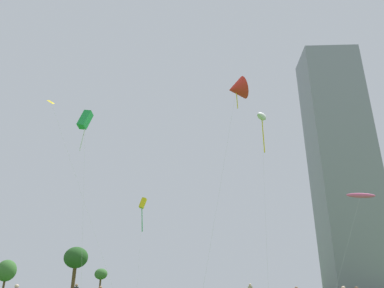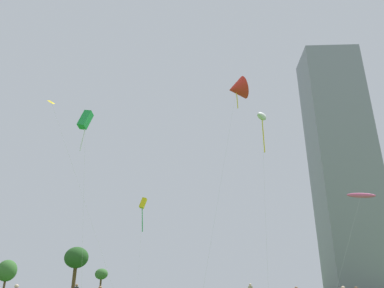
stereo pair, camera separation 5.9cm
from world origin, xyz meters
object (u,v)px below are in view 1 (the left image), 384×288
Objects in this scene: kite_flying_1 at (85,120)px; park_tree_0 at (6,271)px; kite_flying_3 at (361,195)px; kite_flying_0 at (143,205)px; park_tree_2 at (76,258)px; park_tree_1 at (101,274)px; kite_flying_4 at (52,106)px; distant_highrise_0 at (342,160)px; kite_flying_2 at (236,89)px; kite_flying_5 at (262,117)px.

park_tree_0 is (-14.18, 8.92, -17.14)m from kite_flying_1.
kite_flying_1 is 1.54× the size of kite_flying_3.
park_tree_2 is at bearing 136.84° from kite_flying_0.
park_tree_1 is at bearing -30.15° from park_tree_2.
kite_flying_0 is 19.00m from kite_flying_4.
kite_flying_4 is at bearing -130.66° from distant_highrise_0.
kite_flying_5 is (2.79, -5.31, -6.67)m from kite_flying_2.
kite_flying_1 is 0.86× the size of kite_flying_4.
park_tree_0 is 12.90m from park_tree_1.
kite_flying_2 is 39.34m from park_tree_0.
kite_flying_1 reaches higher than park_tree_1.
distant_highrise_0 reaches higher than kite_flying_1.
park_tree_0 is 114.07m from distant_highrise_0.
distant_highrise_0 reaches higher than park_tree_0.
park_tree_2 is at bearing 102.13° from kite_flying_4.
kite_flying_4 is at bearing -77.87° from park_tree_2.
kite_flying_4 is 26.37m from park_tree_2.
kite_flying_0 is 0.46× the size of kite_flying_4.
kite_flying_2 is 38.83m from park_tree_2.
kite_flying_1 is at bearing 173.21° from kite_flying_5.
kite_flying_2 is 1.02× the size of kite_flying_4.
kite_flying_3 reaches higher than kite_flying_0.
kite_flying_3 is 83.98m from distant_highrise_0.
kite_flying_2 is at bearing -117.91° from distant_highrise_0.
kite_flying_2 reaches higher than kite_flying_4.
kite_flying_1 is at bearing -142.45° from kite_flying_0.
kite_flying_0 is at bearing -155.27° from kite_flying_3.
distant_highrise_0 is (49.13, 94.73, 23.36)m from kite_flying_1.
kite_flying_1 is 4.41× the size of park_tree_0.
park_tree_2 is at bearing 72.56° from park_tree_0.
kite_flying_5 is (-13.12, -20.36, 4.11)m from kite_flying_3.
park_tree_0 is (-32.74, 6.15, -20.93)m from kite_flying_2.
kite_flying_2 is at bearing -9.64° from kite_flying_0.
kite_flying_2 reaches higher than park_tree_1.
kite_flying_4 is at bearing -179.29° from kite_flying_2.
distant_highrise_0 reaches higher than park_tree_1.
kite_flying_2 is (18.56, 2.77, 3.79)m from kite_flying_1.
park_tree_2 is 102.48m from distant_highrise_0.
kite_flying_5 is at bearing -17.88° from park_tree_0.
kite_flying_0 reaches higher than park_tree_0.
park_tree_0 is at bearing -135.95° from distant_highrise_0.
kite_flying_3 reaches higher than park_tree_2.
kite_flying_5 reaches higher than kite_flying_3.
park_tree_0 reaches higher than park_tree_1.
kite_flying_5 reaches higher than park_tree_0.
kite_flying_5 is 104.51m from distant_highrise_0.
park_tree_2 is at bearing 143.97° from kite_flying_5.
kite_flying_2 is at bearing -136.58° from kite_flying_3.
distant_highrise_0 is (55.73, 92.27, 19.41)m from kite_flying_4.
kite_flying_4 is 25.92m from park_tree_1.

